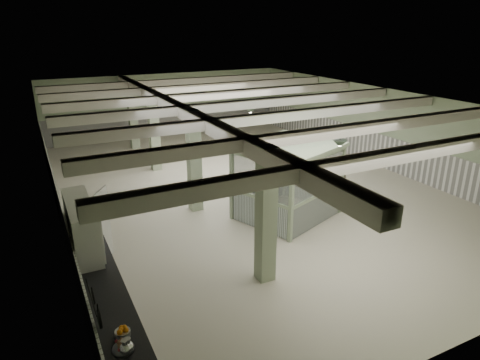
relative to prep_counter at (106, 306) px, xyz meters
name	(u,v)px	position (x,y,z in m)	size (l,w,h in m)	color
floor	(245,188)	(6.54, 6.01, -0.46)	(20.00, 20.00, 0.00)	beige
ceiling	(245,100)	(6.54, 6.01, 3.14)	(14.00, 20.00, 0.02)	silver
wall_back	(167,105)	(6.54, 16.01, 1.34)	(14.00, 0.02, 3.60)	#ADC19A
wall_front	(479,269)	(6.54, -3.99, 1.34)	(14.00, 0.02, 3.60)	#ADC19A
wall_left	(52,172)	(-0.46, 6.01, 1.34)	(0.02, 20.00, 3.60)	#ADC19A
wall_right	(380,127)	(13.54, 6.01, 1.34)	(0.02, 20.00, 3.60)	#ADC19A
wainscot_left	(58,202)	(-0.43, 6.01, 0.29)	(0.05, 19.90, 1.50)	white
wainscot_right	(377,149)	(13.52, 6.01, 0.29)	(0.05, 19.90, 1.50)	white
wainscot_back	(168,122)	(6.54, 15.98, 0.29)	(13.90, 0.05, 1.50)	white
girder	(182,111)	(4.04, 6.01, 2.92)	(0.45, 19.90, 0.40)	beige
beam_a	(393,156)	(6.54, -1.49, 2.96)	(13.90, 0.35, 0.32)	beige
beam_b	(327,133)	(6.54, 1.01, 2.96)	(13.90, 0.35, 0.32)	beige
beam_c	(280,117)	(6.54, 3.51, 2.96)	(13.90, 0.35, 0.32)	beige
beam_d	(245,104)	(6.54, 6.01, 2.96)	(13.90, 0.35, 0.32)	beige
beam_e	(218,95)	(6.54, 8.51, 2.96)	(13.90, 0.35, 0.32)	beige
beam_f	(197,88)	(6.54, 11.01, 2.96)	(13.90, 0.35, 0.32)	beige
beam_g	(180,82)	(6.54, 13.51, 2.96)	(13.90, 0.35, 0.32)	beige
column_a	(266,216)	(4.04, 0.01, 1.34)	(0.42, 0.42, 3.60)	#A0B18E
column_b	(194,161)	(4.04, 5.01, 1.34)	(0.42, 0.42, 3.60)	#A0B18E
column_c	(154,131)	(4.04, 10.01, 1.34)	(0.42, 0.42, 3.60)	#A0B18E
column_d	(133,115)	(4.04, 14.01, 1.34)	(0.42, 0.42, 3.60)	#A0B18E
hook_rail	(91,296)	(-0.39, -1.59, 1.39)	(0.02, 0.02, 1.20)	black
pendant_front	(340,144)	(7.04, 1.01, 2.59)	(0.44, 0.44, 0.22)	#314133
pendant_mid	(250,111)	(7.04, 6.51, 2.59)	(0.44, 0.44, 0.22)	#314133
pendant_back	(203,93)	(7.04, 11.51, 2.59)	(0.44, 0.44, 0.22)	#314133
prep_counter	(106,306)	(0.00, 0.00, 0.00)	(0.90, 5.17, 0.91)	silver
pitcher_near	(125,347)	(0.00, -2.18, 0.59)	(0.21, 0.24, 0.31)	silver
pitcher_far	(128,346)	(0.05, -2.14, 0.59)	(0.20, 0.23, 0.29)	silver
veg_colander	(123,346)	(-0.02, -2.05, 0.53)	(0.40, 0.40, 0.18)	#3D3E42
orange_bowl	(123,333)	(0.05, -1.67, 0.49)	(0.29, 0.29, 0.10)	#B2B2B7
skillet_near	(99,319)	(-0.34, -1.99, 1.17)	(0.33, 0.33, 0.04)	black
skillet_far	(93,298)	(-0.34, -1.33, 1.17)	(0.25, 0.25, 0.03)	black
walkin_cooler	(85,242)	(-0.08, 2.01, 0.64)	(1.02, 2.40, 2.20)	white
guard_booth	(288,168)	(6.65, 3.06, 1.28)	(3.93, 3.64, 2.56)	#8EA181
filing_cabinet	(334,191)	(8.47, 2.81, 0.23)	(0.45, 0.64, 1.39)	#57594A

